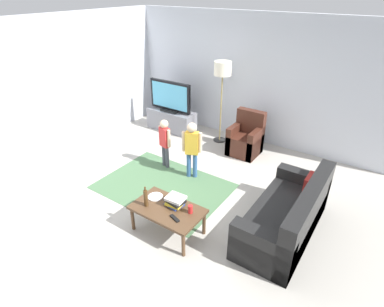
{
  "coord_description": "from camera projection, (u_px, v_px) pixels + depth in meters",
  "views": [
    {
      "loc": [
        2.58,
        -3.18,
        3.17
      ],
      "look_at": [
        0.0,
        0.6,
        0.65
      ],
      "focal_mm": 29.08,
      "sensor_mm": 36.0,
      "label": 1
    }
  ],
  "objects": [
    {
      "name": "floor_lamp",
      "position": [
        223.0,
        73.0,
        6.38
      ],
      "size": [
        0.36,
        0.36,
        1.78
      ],
      "color": "#262626",
      "rests_on": "ground"
    },
    {
      "name": "plate",
      "position": [
        156.0,
        197.0,
        4.54
      ],
      "size": [
        0.22,
        0.22,
        0.02
      ],
      "color": "white",
      "rests_on": "coffee_table"
    },
    {
      "name": "area_rug",
      "position": [
        163.0,
        186.0,
        5.51
      ],
      "size": [
        2.2,
        1.6,
        0.01
      ],
      "primitive_type": "cube",
      "color": "#4C724C",
      "rests_on": "ground"
    },
    {
      "name": "child_center",
      "position": [
        192.0,
        145.0,
        5.49
      ],
      "size": [
        0.33,
        0.21,
        1.08
      ],
      "color": "#33598C",
      "rests_on": "ground"
    },
    {
      "name": "couch",
      "position": [
        289.0,
        218.0,
        4.33
      ],
      "size": [
        0.8,
        1.8,
        0.86
      ],
      "color": "black",
      "rests_on": "ground"
    },
    {
      "name": "armchair",
      "position": [
        246.0,
        140.0,
        6.48
      ],
      "size": [
        0.6,
        0.6,
        0.9
      ],
      "color": "#472319",
      "rests_on": "ground"
    },
    {
      "name": "coffee_table",
      "position": [
        168.0,
        211.0,
        4.34
      ],
      "size": [
        1.0,
        0.6,
        0.42
      ],
      "color": "#513823",
      "rests_on": "ground"
    },
    {
      "name": "wall_back",
      "position": [
        255.0,
        80.0,
        6.62
      ],
      "size": [
        6.0,
        0.12,
        2.7
      ],
      "primitive_type": "cube",
      "color": "silver",
      "rests_on": "ground"
    },
    {
      "name": "tv_remote",
      "position": [
        175.0,
        218.0,
        4.12
      ],
      "size": [
        0.18,
        0.1,
        0.02
      ],
      "primitive_type": "cube",
      "rotation": [
        0.0,
        0.0,
        -0.32
      ],
      "color": "black",
      "rests_on": "coffee_table"
    },
    {
      "name": "child_near_tv",
      "position": [
        165.0,
        139.0,
        5.84
      ],
      "size": [
        0.32,
        0.17,
        0.98
      ],
      "color": "#4C4C59",
      "rests_on": "ground"
    },
    {
      "name": "wall_left",
      "position": [
        45.0,
        91.0,
        5.94
      ],
      "size": [
        0.12,
        6.0,
        2.7
      ],
      "primitive_type": "cube",
      "color": "silver",
      "rests_on": "ground"
    },
    {
      "name": "bottle",
      "position": [
        146.0,
        198.0,
        4.31
      ],
      "size": [
        0.06,
        0.06,
        0.31
      ],
      "color": "#4C3319",
      "rests_on": "coffee_table"
    },
    {
      "name": "tv_stand",
      "position": [
        172.0,
        121.0,
        7.52
      ],
      "size": [
        1.2,
        0.44,
        0.5
      ],
      "color": "slate",
      "rests_on": "ground"
    },
    {
      "name": "tv",
      "position": [
        170.0,
        97.0,
        7.21
      ],
      "size": [
        1.1,
        0.28,
        0.71
      ],
      "color": "black",
      "rests_on": "tv_stand"
    },
    {
      "name": "ground",
      "position": [
        171.0,
        203.0,
        5.1
      ],
      "size": [
        7.8,
        7.8,
        0.0
      ],
      "primitive_type": "plane",
      "color": "#B2ADA3"
    },
    {
      "name": "book_stack",
      "position": [
        175.0,
        201.0,
        4.34
      ],
      "size": [
        0.29,
        0.24,
        0.14
      ],
      "color": "#334CA5",
      "rests_on": "coffee_table"
    },
    {
      "name": "soda_can",
      "position": [
        190.0,
        209.0,
        4.21
      ],
      "size": [
        0.07,
        0.07,
        0.12
      ],
      "primitive_type": "cylinder",
      "color": "red",
      "rests_on": "coffee_table"
    }
  ]
}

